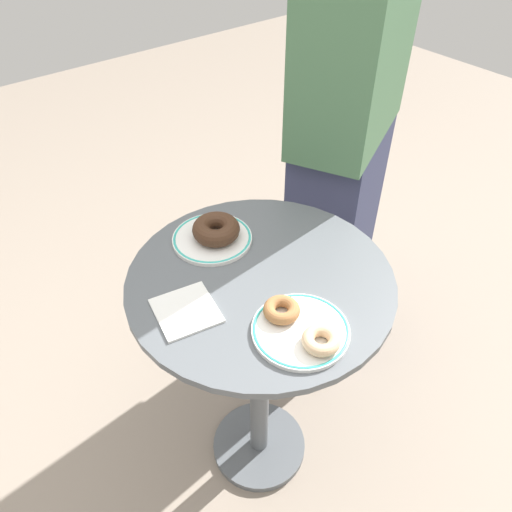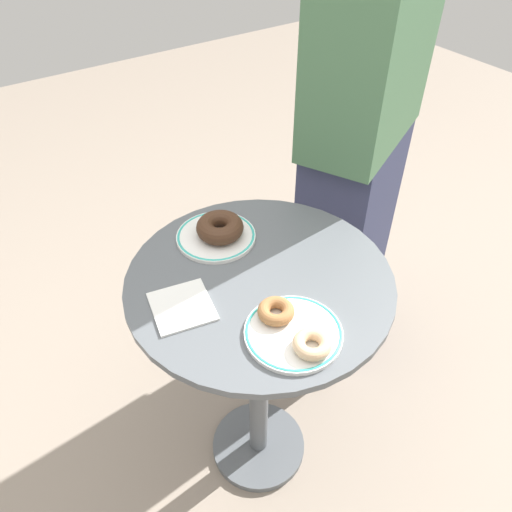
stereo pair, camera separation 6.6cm
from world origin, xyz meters
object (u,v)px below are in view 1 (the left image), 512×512
at_px(donut_chocolate, 216,229).
at_px(person_figure, 343,153).
at_px(plate_left, 212,238).
at_px(plate_right, 301,330).
at_px(donut_glazed, 321,340).
at_px(donut_cinnamon, 282,310).
at_px(paper_napkin, 186,311).
at_px(cafe_table, 260,343).

height_order(donut_chocolate, person_figure, person_figure).
bearing_deg(person_figure, plate_left, -81.08).
bearing_deg(person_figure, donut_chocolate, -80.34).
distance_m(plate_left, plate_right, 0.35).
bearing_deg(donut_glazed, plate_right, -177.42).
distance_m(donut_chocolate, person_figure, 0.55).
height_order(donut_cinnamon, person_figure, person_figure).
distance_m(donut_glazed, paper_napkin, 0.29).
xyz_separation_m(donut_chocolate, paper_napkin, (0.15, -0.19, -0.03)).
distance_m(plate_left, paper_napkin, 0.24).
distance_m(donut_cinnamon, person_figure, 0.70).
height_order(donut_chocolate, donut_glazed, donut_chocolate).
distance_m(cafe_table, donut_glazed, 0.35).
height_order(plate_left, donut_chocolate, donut_chocolate).
xyz_separation_m(donut_cinnamon, person_figure, (-0.38, 0.58, -0.02)).
relative_size(cafe_table, donut_chocolate, 6.68).
bearing_deg(donut_glazed, plate_left, 176.15).
distance_m(donut_chocolate, paper_napkin, 0.24).
relative_size(donut_cinnamon, person_figure, 0.05).
xyz_separation_m(donut_chocolate, donut_cinnamon, (0.29, -0.04, -0.01)).
bearing_deg(donut_cinnamon, cafe_table, 160.21).
xyz_separation_m(paper_napkin, person_figure, (-0.24, 0.73, 0.00)).
height_order(plate_right, donut_chocolate, donut_chocolate).
relative_size(donut_chocolate, donut_cinnamon, 1.52).
bearing_deg(plate_left, donut_glazed, -3.85).
height_order(donut_glazed, person_figure, person_figure).
bearing_deg(donut_chocolate, paper_napkin, -50.99).
relative_size(plate_right, donut_chocolate, 1.72).
bearing_deg(person_figure, donut_cinnamon, -56.75).
distance_m(plate_right, donut_cinnamon, 0.06).
height_order(plate_left, paper_napkin, plate_left).
relative_size(plate_right, donut_cinnamon, 2.61).
bearing_deg(donut_cinnamon, donut_glazed, 3.91).
bearing_deg(donut_chocolate, cafe_table, -0.01).
bearing_deg(paper_napkin, donut_glazed, 31.64).
distance_m(plate_left, donut_chocolate, 0.03).
xyz_separation_m(cafe_table, donut_glazed, (0.23, -0.04, 0.26)).
bearing_deg(plate_left, cafe_table, 3.02).
xyz_separation_m(plate_right, person_figure, (-0.44, 0.58, 0.00)).
height_order(paper_napkin, person_figure, person_figure).
bearing_deg(donut_glazed, paper_napkin, -148.36).
height_order(donut_glazed, paper_napkin, donut_glazed).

